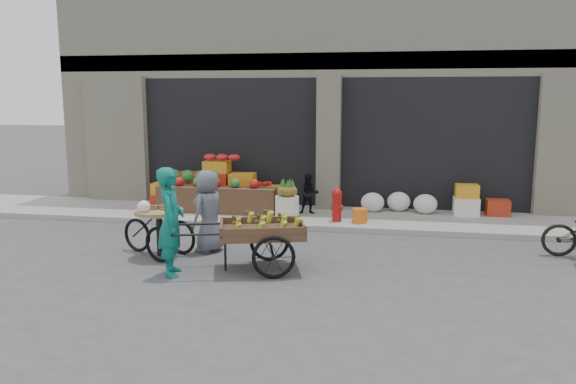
% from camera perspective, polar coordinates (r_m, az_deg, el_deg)
% --- Properties ---
extents(ground, '(80.00, 80.00, 0.00)m').
position_cam_1_polar(ground, '(8.87, 0.41, -8.63)').
color(ground, '#424244').
rests_on(ground, ground).
extents(sidewalk, '(18.00, 2.20, 0.12)m').
position_cam_1_polar(sidewalk, '(12.77, 3.63, -2.62)').
color(sidewalk, gray).
rests_on(sidewalk, ground).
extents(building, '(14.00, 6.45, 7.00)m').
position_cam_1_polar(building, '(16.40, 5.44, 11.74)').
color(building, beige).
rests_on(building, ground).
extents(fruit_display, '(3.10, 1.12, 1.24)m').
position_cam_1_polar(fruit_display, '(13.44, -6.76, 0.61)').
color(fruit_display, '#A92D17').
rests_on(fruit_display, sidewalk).
extents(pineapple_bin, '(0.52, 0.52, 0.50)m').
position_cam_1_polar(pineapple_bin, '(12.33, -0.09, -1.58)').
color(pineapple_bin, silver).
rests_on(pineapple_bin, sidewalk).
extents(fire_hydrant, '(0.22, 0.22, 0.71)m').
position_cam_1_polar(fire_hydrant, '(12.11, 4.99, -1.19)').
color(fire_hydrant, '#A5140F').
rests_on(fire_hydrant, sidewalk).
extents(orange_bucket, '(0.32, 0.32, 0.30)m').
position_cam_1_polar(orange_bucket, '(12.07, 7.31, -2.40)').
color(orange_bucket, orange).
rests_on(orange_bucket, sidewalk).
extents(right_bay_goods, '(3.35, 0.60, 0.70)m').
position_cam_1_polar(right_bay_goods, '(13.26, 15.26, -0.96)').
color(right_bay_goods, silver).
rests_on(right_bay_goods, sidewalk).
extents(seated_person, '(0.51, 0.43, 0.93)m').
position_cam_1_polar(seated_person, '(12.81, 2.16, -0.18)').
color(seated_person, black).
rests_on(seated_person, sidewalk).
extents(banana_cart, '(2.46, 1.50, 0.96)m').
position_cam_1_polar(banana_cart, '(9.05, -2.97, -3.66)').
color(banana_cart, brown).
rests_on(banana_cart, ground).
extents(vendor_woman, '(0.56, 0.71, 1.72)m').
position_cam_1_polar(vendor_woman, '(8.96, -11.80, -2.96)').
color(vendor_woman, '#0D6A5E').
rests_on(vendor_woman, ground).
extents(tricycle_cart, '(1.45, 1.08, 0.95)m').
position_cam_1_polar(tricycle_cart, '(10.10, -12.97, -3.26)').
color(tricycle_cart, '#9E7F51').
rests_on(tricycle_cart, ground).
extents(vendor_grey, '(0.69, 0.85, 1.49)m').
position_cam_1_polar(vendor_grey, '(10.21, -8.10, -1.94)').
color(vendor_grey, slate).
rests_on(vendor_grey, ground).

